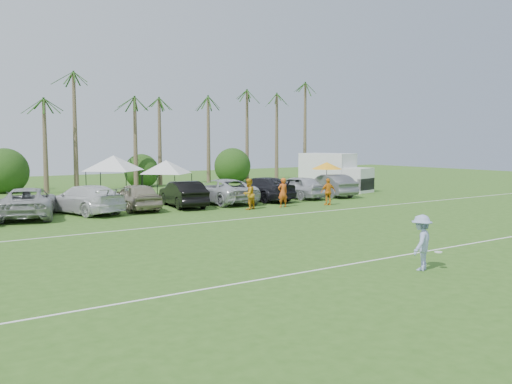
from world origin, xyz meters
TOP-DOWN VIEW (x-y plane):
  - ground at (0.00, 0.00)m, footprint 120.00×120.00m
  - field_lines at (0.00, 8.00)m, footprint 80.00×12.10m
  - palm_tree_4 at (-4.00, 38.00)m, footprint 2.40×2.40m
  - palm_tree_5 at (0.00, 38.00)m, footprint 2.40×2.40m
  - palm_tree_6 at (4.00, 38.00)m, footprint 2.40×2.40m
  - palm_tree_7 at (8.00, 38.00)m, footprint 2.40×2.40m
  - palm_tree_8 at (13.00, 38.00)m, footprint 2.40×2.40m
  - palm_tree_9 at (18.00, 38.00)m, footprint 2.40×2.40m
  - palm_tree_10 at (23.00, 38.00)m, footprint 2.40×2.40m
  - palm_tree_11 at (27.00, 38.00)m, footprint 2.40×2.40m
  - bush_tree_1 at (-6.00, 39.00)m, footprint 4.00×4.00m
  - bush_tree_2 at (6.00, 39.00)m, footprint 4.00×4.00m
  - bush_tree_3 at (16.00, 39.00)m, footprint 4.00×4.00m
  - sideline_player_a at (6.99, 17.26)m, footprint 0.75×0.53m
  - sideline_player_b at (4.42, 17.50)m, footprint 1.17×1.05m
  - sideline_player_c at (10.24, 16.40)m, footprint 1.16×0.73m
  - box_truck at (18.13, 24.32)m, footprint 3.83×6.72m
  - canopy_tent_left at (-0.73, 27.48)m, footprint 4.79×4.79m
  - canopy_tent_right at (2.65, 25.79)m, footprint 4.26×4.26m
  - market_umbrella at (14.24, 21.05)m, footprint 2.43×2.43m
  - frisbee_player at (-0.27, -0.03)m, footprint 1.42×1.15m
  - parked_car_2 at (-8.15, 21.49)m, footprint 4.74×6.84m
  - parked_car_3 at (-4.90, 21.43)m, footprint 3.98×6.42m
  - parked_car_4 at (-1.65, 21.34)m, footprint 2.37×5.22m
  - parked_car_5 at (1.60, 21.12)m, footprint 2.63×5.49m
  - parked_car_6 at (4.85, 21.53)m, footprint 2.93×6.27m
  - parked_car_7 at (8.09, 21.38)m, footprint 2.98×6.19m
  - parked_car_8 at (11.34, 21.15)m, footprint 2.51×5.26m
  - parked_car_9 at (14.59, 21.00)m, footprint 2.62×5.49m

SIDE VIEW (x-z plane):
  - ground at x=0.00m, z-range 0.00..0.00m
  - field_lines at x=0.00m, z-range 0.00..0.01m
  - parked_car_2 at x=-8.15m, z-range 0.00..1.74m
  - parked_car_3 at x=-4.90m, z-range 0.00..1.74m
  - parked_car_4 at x=-1.65m, z-range 0.00..1.74m
  - parked_car_5 at x=1.60m, z-range 0.00..1.74m
  - parked_car_6 at x=4.85m, z-range 0.00..1.74m
  - parked_car_7 at x=8.09m, z-range 0.00..1.74m
  - parked_car_8 at x=11.34m, z-range 0.00..1.74m
  - parked_car_9 at x=14.59m, z-range 0.00..1.74m
  - sideline_player_c at x=10.24m, z-range 0.00..1.83m
  - frisbee_player at x=-0.27m, z-range 0.00..1.92m
  - sideline_player_a at x=6.99m, z-range 0.00..1.95m
  - sideline_player_b at x=4.42m, z-range 0.00..1.99m
  - box_truck at x=18.13m, z-range 0.11..3.38m
  - bush_tree_1 at x=-6.00m, z-range -0.20..3.80m
  - bush_tree_2 at x=6.00m, z-range -0.20..3.80m
  - bush_tree_3 at x=16.00m, z-range -0.20..3.80m
  - market_umbrella at x=14.24m, z-range 1.08..3.78m
  - canopy_tent_right at x=2.65m, z-range 1.23..4.68m
  - canopy_tent_left at x=-0.73m, z-range 1.38..5.26m
  - palm_tree_4 at x=-4.00m, z-range 3.03..11.93m
  - palm_tree_8 at x=13.00m, z-range 3.03..11.93m
  - palm_tree_5 at x=0.00m, z-range 3.40..13.30m
  - palm_tree_9 at x=18.00m, z-range 3.40..13.30m
  - palm_tree_6 at x=4.00m, z-range 3.76..14.66m
  - palm_tree_10 at x=23.00m, z-range 3.76..14.66m
  - palm_tree_7 at x=8.00m, z-range 4.11..16.01m
  - palm_tree_11 at x=27.00m, z-range 4.11..16.01m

